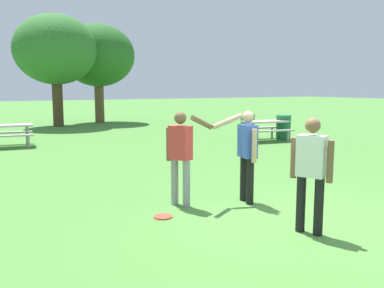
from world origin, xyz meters
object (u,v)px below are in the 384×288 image
(trash_can_beside_table, at_px, (247,126))
(tree_slender_mid, at_px, (98,56))
(person_thrower, at_px, (311,168))
(picnic_table_far, at_px, (6,131))
(trash_can_further_along, at_px, (283,127))
(frisbee, at_px, (163,217))
(person_bystander, at_px, (247,149))
(tree_far_right, at_px, (55,50))
(picnic_table_near, at_px, (265,126))
(person_catcher, at_px, (181,151))

(trash_can_beside_table, xyz_separation_m, tree_slender_mid, (-3.10, 9.96, 3.30))
(person_thrower, relative_size, trash_can_beside_table, 1.71)
(picnic_table_far, height_order, tree_slender_mid, tree_slender_mid)
(trash_can_further_along, bearing_deg, frisbee, -141.61)
(trash_can_beside_table, height_order, trash_can_further_along, same)
(person_thrower, distance_m, person_bystander, 1.72)
(tree_far_right, bearing_deg, person_bystander, -90.03)
(person_thrower, height_order, tree_slender_mid, tree_slender_mid)
(picnic_table_near, distance_m, picnic_table_far, 9.33)
(tree_far_right, bearing_deg, frisbee, -95.84)
(frisbee, height_order, trash_can_further_along, trash_can_further_along)
(person_catcher, bearing_deg, trash_can_further_along, 38.33)
(tree_far_right, height_order, tree_slender_mid, tree_far_right)
(person_bystander, relative_size, frisbee, 5.48)
(picnic_table_far, height_order, trash_can_further_along, trash_can_further_along)
(person_catcher, relative_size, picnic_table_near, 0.86)
(trash_can_beside_table, height_order, tree_far_right, tree_far_right)
(person_bystander, distance_m, frisbee, 1.93)
(trash_can_further_along, relative_size, tree_slender_mid, 0.17)
(person_thrower, distance_m, person_catcher, 2.32)
(person_catcher, distance_m, tree_slender_mid, 17.72)
(picnic_table_far, bearing_deg, person_thrower, -75.54)
(tree_far_right, bearing_deg, tree_slender_mid, 23.67)
(person_catcher, height_order, person_bystander, same)
(picnic_table_far, relative_size, tree_far_right, 0.32)
(person_thrower, height_order, frisbee, person_thrower)
(trash_can_further_along, bearing_deg, tree_far_right, 123.71)
(person_thrower, bearing_deg, picnic_table_far, 104.46)
(tree_slender_mid, bearing_deg, trash_can_beside_table, -72.69)
(picnic_table_far, distance_m, trash_can_further_along, 10.17)
(person_thrower, relative_size, frisbee, 5.48)
(person_catcher, xyz_separation_m, trash_can_further_along, (7.72, 6.10, -0.48))
(person_thrower, height_order, person_bystander, same)
(picnic_table_near, bearing_deg, trash_can_beside_table, 96.13)
(person_thrower, xyz_separation_m, picnic_table_near, (5.92, 8.29, -0.38))
(tree_far_right, bearing_deg, person_thrower, -90.55)
(person_thrower, xyz_separation_m, frisbee, (-1.51, 1.65, -0.93))
(person_thrower, distance_m, tree_slender_mid, 19.62)
(frisbee, relative_size, tree_far_right, 0.05)
(picnic_table_near, bearing_deg, person_thrower, -125.55)
(person_thrower, distance_m, trash_can_further_along, 10.66)
(tree_far_right, bearing_deg, trash_can_beside_table, -57.47)
(person_bystander, height_order, trash_can_beside_table, person_bystander)
(person_thrower, bearing_deg, tree_slender_mid, 81.97)
(person_thrower, height_order, tree_far_right, tree_far_right)
(person_bystander, bearing_deg, person_thrower, -95.51)
(person_thrower, height_order, trash_can_further_along, person_thrower)
(person_thrower, bearing_deg, tree_far_right, 89.45)
(person_catcher, bearing_deg, picnic_table_far, 102.13)
(picnic_table_near, xyz_separation_m, tree_slender_mid, (-3.21, 10.94, 3.22))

